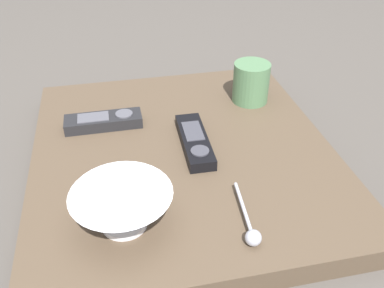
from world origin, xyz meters
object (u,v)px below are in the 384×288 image
at_px(teaspoon, 251,231).
at_px(tv_remote_far, 195,142).
at_px(tv_remote_near, 104,121).
at_px(cereal_bowl, 122,206).
at_px(coffee_mug, 251,83).

height_order(teaspoon, tv_remote_far, same).
bearing_deg(tv_remote_near, teaspoon, -150.48).
bearing_deg(cereal_bowl, tv_remote_near, 3.90).
distance_m(coffee_mug, tv_remote_far, 0.23).
bearing_deg(tv_remote_near, cereal_bowl, -176.10).
xyz_separation_m(teaspoon, tv_remote_near, (0.37, 0.21, -0.00)).
height_order(coffee_mug, teaspoon, coffee_mug).
bearing_deg(teaspoon, tv_remote_far, 7.32).
xyz_separation_m(tv_remote_near, tv_remote_far, (-0.11, -0.17, -0.00)).
height_order(tv_remote_near, tv_remote_far, tv_remote_near).
relative_size(teaspoon, tv_remote_near, 0.84).
relative_size(cereal_bowl, teaspoon, 1.15).
distance_m(cereal_bowl, coffee_mug, 0.47).
height_order(coffee_mug, tv_remote_near, coffee_mug).
bearing_deg(tv_remote_near, tv_remote_far, -123.23).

